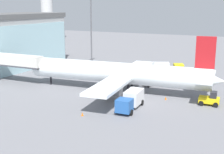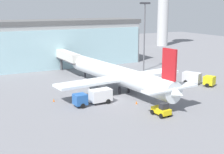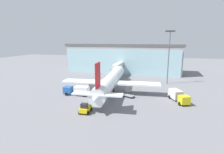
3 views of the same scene
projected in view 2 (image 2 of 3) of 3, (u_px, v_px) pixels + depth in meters
The scene contains 11 objects.
ground at pixel (113, 99), 61.08m from camera, with size 240.00×240.00×0.00m, color slate.
terminal_building at pixel (50, 43), 93.25m from camera, with size 55.73×15.37×13.73m.
jet_bridge at pixel (67, 57), 83.35m from camera, with size 2.40×13.04×5.86m.
apron_light_mast at pixel (144, 31), 85.00m from camera, with size 3.20×0.40×18.72m.
airplane at pixel (118, 75), 65.72m from camera, with size 29.22×38.08×10.84m.
catering_truck at pixel (94, 97), 57.32m from camera, with size 7.38×2.75×2.65m.
fuel_truck at pixel (197, 78), 71.83m from camera, with size 4.93×7.57×2.65m.
baggage_cart at pixel (153, 89), 66.00m from camera, with size 3.20×2.54×1.50m.
pushback_tug at pixel (162, 110), 51.50m from camera, with size 2.32×3.30×2.30m.
safety_cone_nose at pixel (137, 103), 57.72m from camera, with size 0.36×0.36×0.55m, color orange.
safety_cone_wingtip at pixel (54, 100), 59.21m from camera, with size 0.36×0.36×0.55m, color orange.
Camera 2 is at (-28.13, -51.40, 17.78)m, focal length 50.00 mm.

